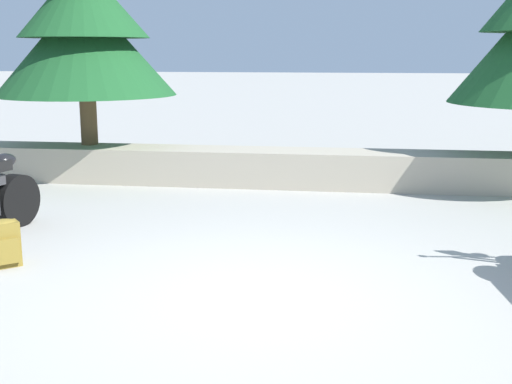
% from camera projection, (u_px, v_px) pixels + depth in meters
% --- Properties ---
extents(ground_plane, '(120.00, 120.00, 0.00)m').
position_uv_depth(ground_plane, '(258.00, 296.00, 5.67)').
color(ground_plane, '#A3A099').
extents(stone_wall, '(36.00, 0.80, 0.55)m').
position_uv_depth(stone_wall, '(302.00, 168.00, 10.26)').
color(stone_wall, '#A89E89').
rests_on(stone_wall, ground).
extents(rider_backpack, '(0.35, 0.35, 0.47)m').
position_uv_depth(rider_backpack, '(3.00, 242.00, 6.40)').
color(rider_backpack, brown).
rests_on(rider_backpack, ground).
extents(pine_tree_far_left, '(2.86, 2.86, 3.32)m').
position_uv_depth(pine_tree_far_left, '(84.00, 27.00, 10.50)').
color(pine_tree_far_left, brown).
rests_on(pine_tree_far_left, stone_wall).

